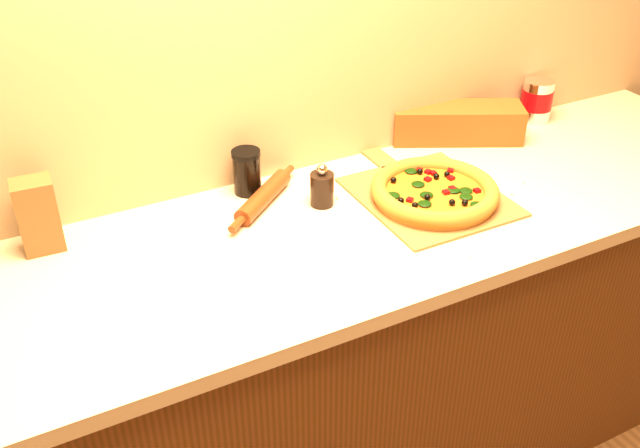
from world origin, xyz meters
The scene contains 10 objects.
cabinet centered at (0.00, 1.43, 0.43)m, with size 2.80×0.65×0.86m, color #482C0F.
countertop centered at (0.00, 1.43, 0.88)m, with size 2.84×0.68×0.04m, color beige.
pizza_peel centered at (0.35, 1.46, 0.90)m, with size 0.36×0.54×0.01m.
pizza centered at (0.35, 1.42, 0.93)m, with size 0.33×0.33×0.05m.
pepper_grinder centered at (0.09, 1.54, 0.95)m, with size 0.06×0.06×0.12m.
rolling_pin centered at (-0.05, 1.61, 0.92)m, with size 0.28×0.24×0.05m.
coffee_canister centered at (0.94, 1.70, 0.97)m, with size 0.10×0.10×0.14m.
bread_bag centered at (0.63, 1.70, 0.95)m, with size 0.39×0.13×0.11m, color #612912.
paper_bag centered at (-0.59, 1.67, 0.99)m, with size 0.09×0.07×0.18m, color brown.
dark_jar centered at (-0.06, 1.69, 0.96)m, with size 0.08×0.08×0.12m.
Camera 1 is at (-0.66, 0.12, 1.85)m, focal length 40.00 mm.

